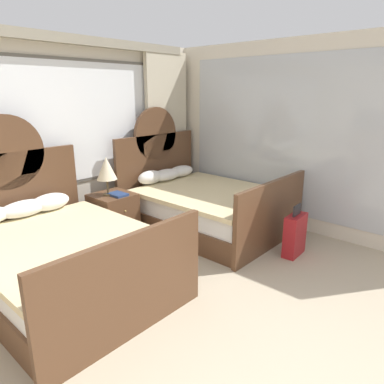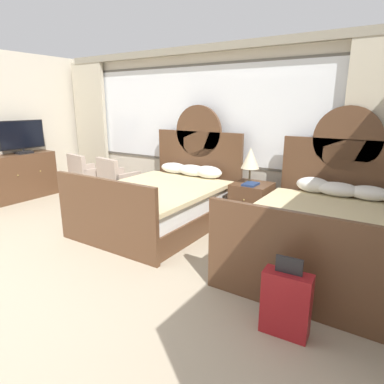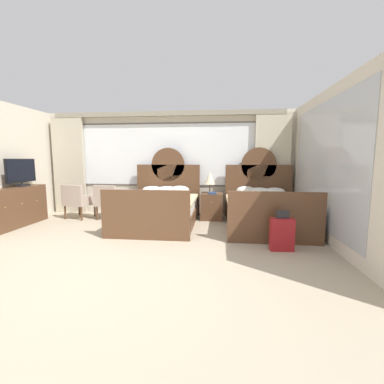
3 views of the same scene
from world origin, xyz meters
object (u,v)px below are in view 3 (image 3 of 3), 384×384
Objects in this scene: tv_flatscreen at (21,172)px; bed_near_window at (160,209)px; table_lamp_on_nightstand at (210,178)px; book_on_nightstand at (213,193)px; armchair_by_window_left at (109,200)px; suitcase_on_floor at (282,234)px; bed_near_mirror at (264,211)px; nightstand_between_beds at (212,206)px; armchair_by_window_centre at (78,200)px; dresser_minibar at (13,207)px.

bed_near_window is at bearing 4.93° from tv_flatscreen.
book_on_nightstand is at bearing -58.88° from table_lamp_on_nightstand.
armchair_by_window_left is 1.29× the size of suitcase_on_floor.
bed_near_window is at bearing -179.97° from bed_near_mirror.
nightstand_between_beds is 3.32m from armchair_by_window_centre.
tv_flatscreen is 1.31× the size of suitcase_on_floor.
suitcase_on_floor is at bearing -59.71° from book_on_nightstand.
table_lamp_on_nightstand is 2.00× the size of book_on_nightstand.
bed_near_window is 3.15m from dresser_minibar.
book_on_nightstand is (0.02, -0.11, 0.34)m from nightstand_between_beds.
bed_near_mirror is at bearing 91.75° from suitcase_on_floor.
bed_near_mirror is 3.43× the size of nightstand_between_beds.
bed_near_mirror is 2.60× the size of armchair_by_window_left.
tv_flatscreen is (-4.23, -0.93, 0.85)m from nightstand_between_beds.
bed_near_window is 1.33m from book_on_nightstand.
table_lamp_on_nightstand reaches higher than armchair_by_window_left.
armchair_by_window_centre is (0.95, 0.93, 0.04)m from dresser_minibar.
bed_near_mirror reaches higher than nightstand_between_beds.
suitcase_on_floor is at bearing -26.41° from armchair_by_window_left.
bed_near_mirror is at bearing 2.84° from tv_flatscreen.
bed_near_mirror is at bearing -26.22° from book_on_nightstand.
armchair_by_window_centre is at bearing 34.61° from tv_flatscreen.
bed_near_mirror reaches higher than book_on_nightstand.
armchair_by_window_left is (1.74, 0.64, -0.70)m from tv_flatscreen.
suitcase_on_floor is (1.17, -2.01, -0.39)m from book_on_nightstand.
table_lamp_on_nightstand is (-1.20, 0.67, 0.65)m from bed_near_mirror.
armchair_by_window_left is at bearing 164.38° from bed_near_window.
bed_near_window is at bearing 148.17° from suitcase_on_floor.
dresser_minibar is at bearing -152.24° from armchair_by_window_left.
suitcase_on_floor is at bearing -12.34° from tv_flatscreen.
armchair_by_window_centre is at bearing -174.69° from table_lamp_on_nightstand.
table_lamp_on_nightstand is 2.57m from suitcase_on_floor.
table_lamp_on_nightstand is 0.37m from book_on_nightstand.
bed_near_mirror is at bearing 0.03° from bed_near_window.
dresser_minibar is (-4.20, -1.23, -0.57)m from table_lamp_on_nightstand.
bed_near_mirror is 3.34× the size of suitcase_on_floor.
dresser_minibar reaches higher than armchair_by_window_centre.
table_lamp_on_nightstand is 4.28m from tv_flatscreen.
bed_near_window is 8.49× the size of book_on_nightstand.
bed_near_window is 3.43× the size of nightstand_between_beds.
suitcase_on_floor is at bearing -88.25° from bed_near_mirror.
book_on_nightstand is (1.17, 0.56, 0.30)m from bed_near_window.
nightstand_between_beds is 0.74× the size of tv_flatscreen.
bed_near_window and bed_near_mirror have the same top height.
bed_near_window reaches higher than dresser_minibar.
table_lamp_on_nightstand is 0.61× the size of armchair_by_window_left.
table_lamp_on_nightstand is 2.50m from armchair_by_window_left.
armchair_by_window_centre is at bearing -175.00° from nightstand_between_beds.
armchair_by_window_left is 0.82m from armchair_by_window_centre.
book_on_nightstand is 0.31× the size of armchair_by_window_centre.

